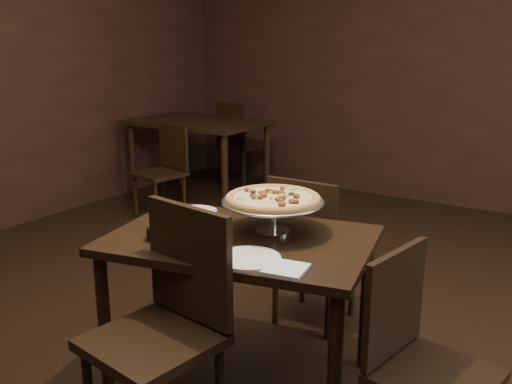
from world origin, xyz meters
The scene contains 16 objects.
room centered at (0.06, 0.03, 1.40)m, with size 6.04×7.04×2.84m.
dining_table centered at (-0.04, -0.05, 0.63)m, with size 1.29×0.99×0.72m.
background_table centered at (-2.20, 2.38, 0.69)m, with size 1.27×0.85×0.80m.
pizza_stand centered at (0.05, 0.08, 0.88)m, with size 0.46×0.46×0.19m.
parmesan_shaker centered at (-0.24, -0.16, 0.78)m, with size 0.07×0.07×0.12m.
pepper_flake_shaker centered at (-0.08, -0.14, 0.77)m, with size 0.06×0.06×0.10m.
packet_caddy centered at (-0.33, -0.28, 0.75)m, with size 0.09×0.09×0.07m.
napkin_stack centered at (0.33, -0.28, 0.73)m, with size 0.15×0.15×0.02m, color silver.
plate_left centered at (-0.44, 0.12, 0.73)m, with size 0.22×0.22×0.01m, color white.
plate_near centered at (0.14, -0.26, 0.73)m, with size 0.26×0.26×0.01m, color white.
serving_spatula centered at (0.14, -0.03, 0.87)m, with size 0.15×0.15×0.02m.
chair_far centered at (-0.03, 0.61, 0.47)m, with size 0.41×0.41×0.87m.
chair_near centered at (-0.06, -0.53, 0.52)m, with size 0.51×0.51×0.95m.
chair_side centered at (0.82, -0.16, 0.46)m, with size 0.45×0.45×0.84m.
bg_chair_far centered at (-2.21, 3.08, 0.50)m, with size 0.48×0.48×0.91m.
bg_chair_near centered at (-2.11, 1.76, 0.45)m, with size 0.46×0.46×0.83m.
Camera 1 is at (1.32, -2.03, 1.57)m, focal length 40.00 mm.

